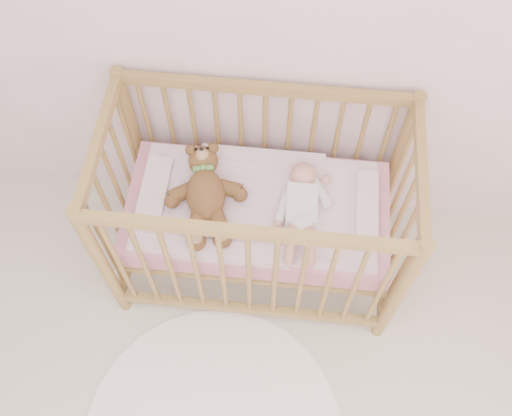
# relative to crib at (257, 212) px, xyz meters

# --- Properties ---
(wall_back) EXTENTS (4.00, 0.02, 2.70)m
(wall_back) POSITION_rel_crib_xyz_m (-0.09, 0.40, 0.85)
(wall_back) COLOR white
(wall_back) RESTS_ON floor
(crib) EXTENTS (1.36, 0.76, 1.00)m
(crib) POSITION_rel_crib_xyz_m (0.00, 0.00, 0.00)
(crib) COLOR #AC8949
(crib) RESTS_ON floor
(mattress) EXTENTS (1.22, 0.62, 0.13)m
(mattress) POSITION_rel_crib_xyz_m (0.00, 0.00, -0.01)
(mattress) COLOR pink
(mattress) RESTS_ON crib
(blanket) EXTENTS (1.10, 0.58, 0.06)m
(blanket) POSITION_rel_crib_xyz_m (0.00, 0.00, 0.06)
(blanket) COLOR #E59DBA
(blanket) RESTS_ON mattress
(baby) EXTENTS (0.28, 0.55, 0.13)m
(baby) POSITION_rel_crib_xyz_m (0.20, -0.02, 0.14)
(baby) COLOR white
(baby) RESTS_ON blanket
(teddy_bear) EXTENTS (0.50, 0.62, 0.15)m
(teddy_bear) POSITION_rel_crib_xyz_m (-0.23, -0.02, 0.15)
(teddy_bear) COLOR brown
(teddy_bear) RESTS_ON blanket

